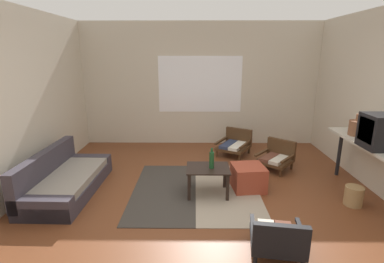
{
  "coord_description": "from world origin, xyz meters",
  "views": [
    {
      "loc": [
        -0.11,
        -3.5,
        2.04
      ],
      "look_at": [
        -0.15,
        0.66,
        0.91
      ],
      "focal_mm": 27.13,
      "sensor_mm": 36.0,
      "label": 1
    }
  ],
  "objects": [
    {
      "name": "armchair_corner",
      "position": [
        1.37,
        1.45,
        0.23
      ],
      "size": [
        0.76,
        0.77,
        0.51
      ],
      "color": "#472D19",
      "rests_on": "ground"
    },
    {
      "name": "armchair_by_window",
      "position": [
        0.72,
        2.22,
        0.23
      ],
      "size": [
        0.81,
        0.83,
        0.5
      ],
      "color": "#472D19",
      "rests_on": "ground"
    },
    {
      "name": "ottoman_orange",
      "position": [
        0.71,
        0.63,
        0.19
      ],
      "size": [
        0.53,
        0.53,
        0.38
      ],
      "primitive_type": "cube",
      "rotation": [
        0.0,
        0.0,
        0.12
      ],
      "color": "#993D28",
      "rests_on": "ground"
    },
    {
      "name": "glass_bottle",
      "position": [
        0.13,
        0.44,
        0.55
      ],
      "size": [
        0.07,
        0.07,
        0.3
      ],
      "color": "#194723",
      "rests_on": "coffee_table"
    },
    {
      "name": "area_rug",
      "position": [
        -0.1,
        0.54,
        0.01
      ],
      "size": [
        1.91,
        1.99,
        0.01
      ],
      "color": "#38332D",
      "rests_on": "ground"
    },
    {
      "name": "coffee_table",
      "position": [
        0.08,
        0.45,
        0.34
      ],
      "size": [
        0.62,
        0.5,
        0.42
      ],
      "color": "black",
      "rests_on": "ground"
    },
    {
      "name": "ground_plane",
      "position": [
        0.0,
        0.0,
        0.0
      ],
      "size": [
        7.8,
        7.8,
        0.0
      ],
      "primitive_type": "plane",
      "color": "brown"
    },
    {
      "name": "clay_vase",
      "position": [
        2.34,
        0.75,
        0.95
      ],
      "size": [
        0.25,
        0.25,
        0.33
      ],
      "color": "brown",
      "rests_on": "console_shelf"
    },
    {
      "name": "wicker_basket",
      "position": [
        2.08,
        0.14,
        0.14
      ],
      "size": [
        0.24,
        0.24,
        0.27
      ],
      "primitive_type": "cylinder",
      "color": "#9E7A4C",
      "rests_on": "ground"
    },
    {
      "name": "console_shelf",
      "position": [
        2.34,
        0.29,
        0.75
      ],
      "size": [
        0.44,
        1.9,
        0.83
      ],
      "color": "beige",
      "rests_on": "ground"
    },
    {
      "name": "armchair_striped_foreground",
      "position": [
        0.73,
        -0.94,
        0.22
      ],
      "size": [
        0.6,
        0.61,
        0.49
      ],
      "color": "black",
      "rests_on": "ground"
    },
    {
      "name": "side_wall_left",
      "position": [
        -2.66,
        0.3,
        1.35
      ],
      "size": [
        0.12,
        6.6,
        2.7
      ],
      "primitive_type": "cube",
      "color": "beige",
      "rests_on": "ground"
    },
    {
      "name": "couch",
      "position": [
        -2.07,
        0.49,
        0.19
      ],
      "size": [
        0.82,
        1.74,
        0.64
      ],
      "color": "#38333D",
      "rests_on": "ground"
    },
    {
      "name": "far_wall_with_window",
      "position": [
        0.0,
        3.06,
        1.35
      ],
      "size": [
        5.6,
        0.13,
        2.7
      ],
      "color": "beige",
      "rests_on": "ground"
    }
  ]
}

